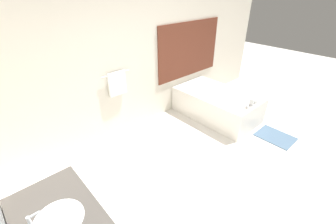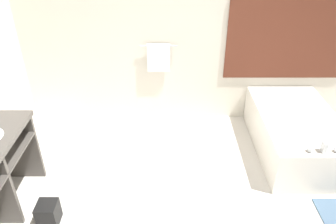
% 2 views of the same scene
% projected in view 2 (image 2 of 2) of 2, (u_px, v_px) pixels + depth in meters
% --- Properties ---
extents(wall_back_with_blinds, '(7.40, 0.13, 2.70)m').
position_uv_depth(wall_back_with_blinds, '(183.00, 30.00, 4.39)').
color(wall_back_with_blinds, silver).
rests_on(wall_back_with_blinds, ground_plane).
extents(bathtub, '(0.96, 1.64, 0.64)m').
position_uv_depth(bathtub, '(294.00, 131.00, 4.21)').
color(bathtub, silver).
rests_on(bathtub, ground_plane).
extents(waste_bin, '(0.20, 0.20, 0.25)m').
position_uv_depth(waste_bin, '(47.00, 214.00, 3.26)').
color(waste_bin, black).
rests_on(waste_bin, ground_plane).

